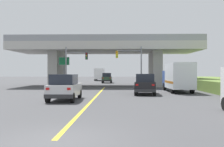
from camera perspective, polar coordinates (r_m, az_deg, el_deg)
The scene contains 11 objects.
ground at distance 39.79m, azimuth -1.39°, elevation -2.84°, with size 160.00×160.00×0.00m, color #424244.
overpass_bridge at distance 39.85m, azimuth -1.40°, elevation 4.77°, with size 28.13×9.90×7.43m.
lane_divider_stripe at distance 22.46m, azimuth -3.72°, elevation -5.27°, with size 0.20×28.50×0.01m, color yellow.
suv_lead at distance 19.91m, azimuth -10.62°, elevation -3.08°, with size 2.03×4.44×2.02m.
suv_crossing at distance 25.05m, azimuth 7.50°, elevation -2.38°, with size 2.41×4.47×2.02m.
box_truck at distance 28.62m, azimuth 14.66°, elevation -0.77°, with size 2.33×6.59×3.17m.
sedan_oncoming at distance 51.19m, azimuth -1.14°, elevation -1.00°, with size 1.96×4.54×2.02m.
traffic_signal_nearside at distance 34.35m, azimuth 4.65°, elevation 2.78°, with size 3.56×0.36×5.66m.
traffic_signal_farside at distance 34.46m, azimuth -8.71°, elevation 2.52°, with size 3.04×0.36×5.59m.
highway_sign at distance 37.74m, azimuth -10.75°, elevation 2.08°, with size 1.59×0.17×4.57m.
semi_truck_distant at distance 65.39m, azimuth -2.81°, elevation -0.17°, with size 2.33×7.47×3.10m.
Camera 1 is at (2.07, -8.01, 2.19)m, focal length 40.53 mm.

